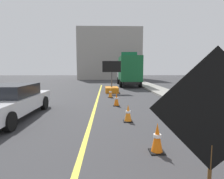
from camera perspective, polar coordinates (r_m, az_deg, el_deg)
name	(u,v)px	position (r m, az deg, el deg)	size (l,w,h in m)	color
lane_center_stripe	(86,138)	(5.85, -7.83, -14.22)	(0.14, 36.00, 0.01)	yellow
roadwork_sign	(213,114)	(2.79, 28.27, -6.41)	(1.61, 0.33, 2.33)	#593819
arrow_board_trailer	(112,87)	(16.40, -0.10, 0.83)	(1.60, 1.82, 2.70)	orange
box_truck	(129,70)	(22.69, 5.03, 5.77)	(2.46, 7.35, 3.42)	black
pickup_car	(10,101)	(8.93, -28.45, -3.16)	(1.98, 5.13, 1.38)	silver
highway_guide_sign	(133,60)	(31.94, 6.30, 8.74)	(2.78, 0.36, 5.00)	gray
far_building_block	(109,55)	(38.17, -0.77, 10.47)	(12.04, 6.65, 9.64)	gray
traffic_cone_near_sign	(157,138)	(4.88, 13.47, -14.05)	(0.36, 0.36, 0.74)	black
traffic_cone_mid_lane	(128,113)	(7.40, 4.88, -7.15)	(0.36, 0.36, 0.67)	black
traffic_cone_far_lane	(116,99)	(10.43, 1.35, -2.95)	(0.36, 0.36, 0.75)	black
traffic_cone_curbside	(110,93)	(13.42, -0.49, -0.93)	(0.36, 0.36, 0.73)	black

